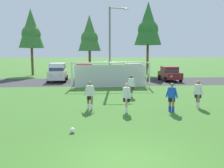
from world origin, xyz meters
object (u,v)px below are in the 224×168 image
object	(u,v)px
parked_car_slot_left	(84,73)
soccer_ball	(72,130)
parked_car_slot_far_left	(58,72)
player_winger_right	(131,86)
player_defender_far	(198,94)
street_lamp	(111,46)
player_striker_near	(172,97)
player_midfield_center	(90,95)
soccer_goal	(110,74)
parked_car_slot_center_left	(113,75)
parked_car_slot_center	(132,72)
player_winger_left	(127,98)
parked_car_slot_center_right	(170,74)

from	to	relation	value
parked_car_slot_left	soccer_ball	bearing A→B (deg)	-89.57
parked_car_slot_far_left	parked_car_slot_left	distance (m)	3.34
player_winger_right	parked_car_slot_far_left	world-z (taller)	parked_car_slot_far_left
player_defender_far	parked_car_slot_far_left	size ratio (longest dim) A/B	0.35
soccer_ball	street_lamp	bearing A→B (deg)	79.36
player_striker_near	player_midfield_center	xyz separation A→B (m)	(-4.60, 1.05, 0.00)
soccer_goal	parked_car_slot_far_left	size ratio (longest dim) A/B	1.59
player_midfield_center	parked_car_slot_center_left	distance (m)	14.25
soccer_ball	soccer_goal	distance (m)	14.09
player_midfield_center	player_striker_near	bearing A→B (deg)	-12.87
soccer_goal	player_striker_near	bearing A→B (deg)	-75.39
parked_car_slot_center	soccer_ball	bearing A→B (deg)	-106.46
parked_car_slot_center_left	street_lamp	size ratio (longest dim) A/B	0.56
player_winger_left	parked_car_slot_center_left	distance (m)	14.95
player_striker_near	street_lamp	bearing A→B (deg)	102.97
player_midfield_center	parked_car_slot_center	bearing A→B (deg)	71.24
soccer_ball	parked_car_slot_far_left	size ratio (longest dim) A/B	0.05
parked_car_slot_left	player_striker_near	bearing A→B (deg)	-70.31
player_winger_right	street_lamp	xyz separation A→B (m)	(-1.03, 6.10, 3.19)
player_defender_far	parked_car_slot_left	bearing A→B (deg)	117.69
parked_car_slot_center_right	street_lamp	world-z (taller)	street_lamp
soccer_ball	parked_car_slot_left	distance (m)	18.57
player_winger_left	parked_car_slot_center	size ratio (longest dim) A/B	0.35
parked_car_slot_center_right	parked_car_slot_center	bearing A→B (deg)	-171.59
player_defender_far	street_lamp	xyz separation A→B (m)	(-4.54, 10.06, 3.19)
player_defender_far	street_lamp	bearing A→B (deg)	114.29
player_striker_near	parked_car_slot_far_left	world-z (taller)	parked_car_slot_far_left
player_winger_left	soccer_goal	bearing A→B (deg)	90.94
player_striker_near	player_midfield_center	size ratio (longest dim) A/B	1.00
soccer_goal	player_striker_near	world-z (taller)	soccer_goal
player_midfield_center	parked_car_slot_center	distance (m)	14.93
soccer_goal	parked_car_slot_center_left	distance (m)	4.72
player_winger_left	parked_car_slot_far_left	world-z (taller)	parked_car_slot_far_left
parked_car_slot_far_left	parked_car_slot_left	bearing A→B (deg)	-20.70
parked_car_slot_far_left	parked_car_slot_center_right	xyz separation A→B (m)	(13.39, -0.47, -0.24)
player_midfield_center	player_defender_far	bearing A→B (deg)	-0.02
parked_car_slot_far_left	player_winger_left	bearing A→B (deg)	-69.70
street_lamp	player_winger_left	bearing A→B (deg)	-89.93
soccer_ball	player_striker_near	size ratio (longest dim) A/B	0.13
player_striker_near	parked_car_slot_center_left	world-z (taller)	parked_car_slot_center_left
player_striker_near	player_winger_left	bearing A→B (deg)	177.19
soccer_goal	street_lamp	xyz separation A→B (m)	(0.16, 0.69, 2.72)
player_winger_left	street_lamp	bearing A→B (deg)	90.07
soccer_ball	player_winger_left	world-z (taller)	player_winger_left
parked_car_slot_center_right	street_lamp	distance (m)	9.35
parked_car_slot_center_right	player_winger_left	bearing A→B (deg)	-115.16
player_winger_left	parked_car_slot_center_right	distance (m)	17.40
player_midfield_center	player_winger_left	world-z (taller)	same
player_winger_right	player_striker_near	bearing A→B (deg)	-73.01
soccer_ball	player_winger_left	xyz separation A→B (m)	(2.74, 3.51, 0.71)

